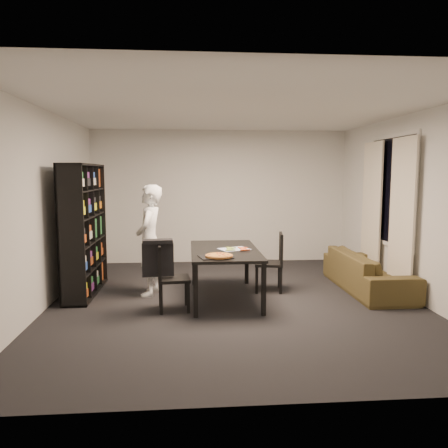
{
  "coord_description": "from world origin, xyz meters",
  "views": [
    {
      "loc": [
        -0.62,
        -5.87,
        1.77
      ],
      "look_at": [
        -0.13,
        0.25,
        1.05
      ],
      "focal_mm": 35.0,
      "sensor_mm": 36.0,
      "label": 1
    }
  ],
  "objects": [
    {
      "name": "room",
      "position": [
        0.0,
        0.0,
        1.3
      ],
      "size": [
        5.01,
        5.51,
        2.61
      ],
      "color": "black",
      "rests_on": "ground"
    },
    {
      "name": "window_pane",
      "position": [
        2.48,
        0.6,
        1.5
      ],
      "size": [
        0.02,
        1.4,
        1.6
      ],
      "primitive_type": "cube",
      "color": "black",
      "rests_on": "room"
    },
    {
      "name": "window_frame",
      "position": [
        2.48,
        0.6,
        1.5
      ],
      "size": [
        0.03,
        1.52,
        1.72
      ],
      "primitive_type": "cube",
      "color": "white",
      "rests_on": "room"
    },
    {
      "name": "curtain_left",
      "position": [
        2.4,
        0.08,
        1.15
      ],
      "size": [
        0.03,
        0.7,
        2.25
      ],
      "primitive_type": "cube",
      "color": "silver",
      "rests_on": "room"
    },
    {
      "name": "curtain_right",
      "position": [
        2.4,
        1.12,
        1.15
      ],
      "size": [
        0.03,
        0.7,
        2.25
      ],
      "primitive_type": "cube",
      "color": "silver",
      "rests_on": "room"
    },
    {
      "name": "bookshelf",
      "position": [
        -2.16,
        0.6,
        0.95
      ],
      "size": [
        0.35,
        1.5,
        1.9
      ],
      "primitive_type": "cube",
      "color": "black",
      "rests_on": "room"
    },
    {
      "name": "dining_table",
      "position": [
        -0.13,
        0.15,
        0.64
      ],
      "size": [
        0.94,
        1.68,
        0.7
      ],
      "color": "black",
      "rests_on": "room"
    },
    {
      "name": "chair_left",
      "position": [
        -0.91,
        -0.33,
        0.49
      ],
      "size": [
        0.43,
        0.43,
        0.86
      ],
      "rotation": [
        0.0,
        0.0,
        1.66
      ],
      "color": "black",
      "rests_on": "room"
    },
    {
      "name": "chair_right",
      "position": [
        0.65,
        0.48,
        0.5
      ],
      "size": [
        0.47,
        0.47,
        0.88
      ],
      "rotation": [
        0.0,
        0.0,
        -1.72
      ],
      "color": "black",
      "rests_on": "room"
    },
    {
      "name": "draped_jacket",
      "position": [
        -1.02,
        -0.34,
        0.71
      ],
      "size": [
        0.41,
        0.2,
        0.48
      ],
      "rotation": [
        0.0,
        0.0,
        1.66
      ],
      "color": "black",
      "rests_on": "chair_left"
    },
    {
      "name": "person",
      "position": [
        -1.19,
        0.44,
        0.8
      ],
      "size": [
        0.46,
        0.63,
        1.6
      ],
      "primitive_type": "imported",
      "rotation": [
        0.0,
        0.0,
        -1.71
      ],
      "color": "white",
      "rests_on": "room"
    },
    {
      "name": "baking_tray",
      "position": [
        -0.29,
        -0.41,
        0.71
      ],
      "size": [
        0.46,
        0.4,
        0.01
      ],
      "primitive_type": "cube",
      "rotation": [
        0.0,
        0.0,
        0.21
      ],
      "color": "black",
      "rests_on": "dining_table"
    },
    {
      "name": "pepperoni_pizza",
      "position": [
        -0.25,
        -0.45,
        0.73
      ],
      "size": [
        0.35,
        0.35,
        0.03
      ],
      "rotation": [
        0.0,
        0.0,
        -0.37
      ],
      "color": "#9C5F2D",
      "rests_on": "dining_table"
    },
    {
      "name": "kitchen_towel",
      "position": [
        0.01,
        0.14,
        0.71
      ],
      "size": [
        0.48,
        0.43,
        0.01
      ],
      "primitive_type": "cube",
      "rotation": [
        0.0,
        0.0,
        0.37
      ],
      "color": "silver",
      "rests_on": "dining_table"
    },
    {
      "name": "pizza_slices",
      "position": [
        0.03,
        0.1,
        0.72
      ],
      "size": [
        0.45,
        0.41,
        0.01
      ],
      "primitive_type": null,
      "rotation": [
        0.0,
        0.0,
        -0.31
      ],
      "color": "gold",
      "rests_on": "dining_table"
    },
    {
      "name": "sofa",
      "position": [
        2.08,
        0.42,
        0.29
      ],
      "size": [
        0.77,
        1.96,
        0.57
      ],
      "primitive_type": "imported",
      "rotation": [
        0.0,
        0.0,
        1.57
      ],
      "color": "#3C3418",
      "rests_on": "room"
    }
  ]
}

